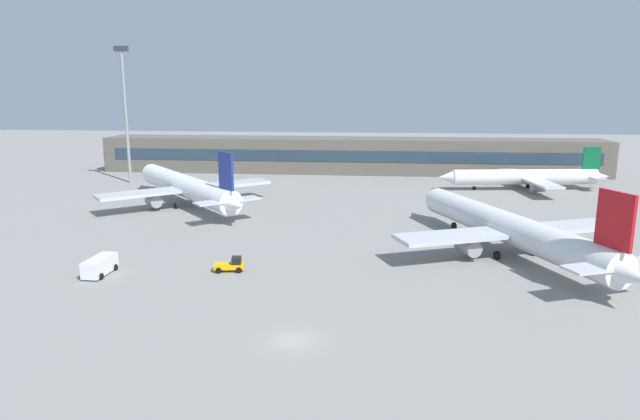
# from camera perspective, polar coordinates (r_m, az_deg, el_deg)

# --- Properties ---
(ground_plane) EXTENTS (400.00, 400.00, 0.00)m
(ground_plane) POSITION_cam_1_polar(r_m,az_deg,el_deg) (87.53, 1.09, -1.94)
(ground_plane) COLOR gray
(terminal_building) EXTENTS (129.54, 12.13, 9.00)m
(terminal_building) POSITION_cam_1_polar(r_m,az_deg,el_deg) (147.07, 3.09, 5.61)
(terminal_building) COLOR #5B564C
(terminal_building) RESTS_ON ground_plane
(airplane_near) EXTENTS (31.57, 43.94, 11.43)m
(airplane_near) POSITION_cam_1_polar(r_m,az_deg,el_deg) (78.32, 18.47, -1.66)
(airplane_near) COLOR silver
(airplane_near) RESTS_ON ground_plane
(airplane_mid) EXTENTS (34.04, 38.18, 11.70)m
(airplane_mid) POSITION_cam_1_polar(r_m,az_deg,el_deg) (108.27, -13.66, 2.39)
(airplane_mid) COLOR white
(airplane_mid) RESTS_ON ground_plane
(airplane_far) EXTENTS (37.63, 26.43, 9.31)m
(airplane_far) POSITION_cam_1_polar(r_m,az_deg,el_deg) (128.83, 20.13, 3.19)
(airplane_far) COLOR silver
(airplane_far) RESTS_ON ground_plane
(baggage_tug_yellow) EXTENTS (3.79, 2.28, 1.75)m
(baggage_tug_yellow) POSITION_cam_1_polar(r_m,az_deg,el_deg) (68.15, -9.08, -5.56)
(baggage_tug_yellow) COLOR #F2B20C
(baggage_tug_yellow) RESTS_ON ground_plane
(service_van_white) EXTENTS (2.44, 5.26, 2.08)m
(service_van_white) POSITION_cam_1_polar(r_m,az_deg,el_deg) (70.93, -21.62, -5.31)
(service_van_white) COLOR white
(service_van_white) RESTS_ON ground_plane
(floodlight_tower_west) EXTENTS (3.20, 0.80, 30.97)m
(floodlight_tower_west) POSITION_cam_1_polar(r_m,az_deg,el_deg) (136.79, -19.32, 9.95)
(floodlight_tower_west) COLOR gray
(floodlight_tower_west) RESTS_ON ground_plane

